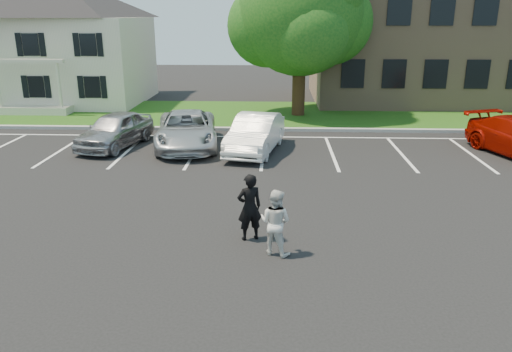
# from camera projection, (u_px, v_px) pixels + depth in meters

# --- Properties ---
(ground_plane) EXTENTS (90.00, 90.00, 0.00)m
(ground_plane) POSITION_uv_depth(u_px,v_px,m) (254.00, 234.00, 12.79)
(ground_plane) COLOR black
(ground_plane) RESTS_ON ground
(curb) EXTENTS (40.00, 0.30, 0.15)m
(curb) POSITION_uv_depth(u_px,v_px,m) (265.00, 129.00, 24.17)
(curb) COLOR gray
(curb) RESTS_ON ground
(grass_strip) EXTENTS (44.00, 8.00, 0.08)m
(grass_strip) POSITION_uv_depth(u_px,v_px,m) (267.00, 114.00, 27.98)
(grass_strip) COLOR #0D4B0E
(grass_strip) RESTS_ON ground
(stall_lines) EXTENTS (34.00, 5.36, 0.01)m
(stall_lines) POSITION_uv_depth(u_px,v_px,m) (296.00, 147.00, 21.24)
(stall_lines) COLOR silver
(stall_lines) RESTS_ON ground
(house) EXTENTS (10.30, 9.22, 7.60)m
(house) POSITION_uv_depth(u_px,v_px,m) (61.00, 40.00, 31.10)
(house) COLOR beige
(house) RESTS_ON ground
(office_building) EXTENTS (22.40, 10.40, 8.30)m
(office_building) POSITION_uv_depth(u_px,v_px,m) (488.00, 34.00, 31.86)
(office_building) COLOR #99775D
(office_building) RESTS_ON ground
(tree) EXTENTS (7.80, 7.20, 8.80)m
(tree) POSITION_uv_depth(u_px,v_px,m) (302.00, 15.00, 26.17)
(tree) COLOR black
(tree) RESTS_ON ground
(man_black_suit) EXTENTS (0.73, 0.61, 1.71)m
(man_black_suit) POSITION_uv_depth(u_px,v_px,m) (249.00, 207.00, 12.26)
(man_black_suit) COLOR black
(man_black_suit) RESTS_ON ground
(man_white_shirt) EXTENTS (0.95, 0.88, 1.58)m
(man_white_shirt) POSITION_uv_depth(u_px,v_px,m) (275.00, 222.00, 11.54)
(man_white_shirt) COLOR silver
(man_white_shirt) RESTS_ON ground
(car_silver_west) EXTENTS (2.73, 4.63, 1.48)m
(car_silver_west) POSITION_uv_depth(u_px,v_px,m) (115.00, 130.00, 21.04)
(car_silver_west) COLOR #A6A5AA
(car_silver_west) RESTS_ON ground
(car_silver_minivan) EXTENTS (3.21, 5.62, 1.48)m
(car_silver_minivan) POSITION_uv_depth(u_px,v_px,m) (186.00, 130.00, 21.02)
(car_silver_minivan) COLOR #B4B7BC
(car_silver_minivan) RESTS_ON ground
(car_white_sedan) EXTENTS (2.43, 4.81, 1.51)m
(car_white_sedan) POSITION_uv_depth(u_px,v_px,m) (255.00, 134.00, 20.26)
(car_white_sedan) COLOR white
(car_white_sedan) RESTS_ON ground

